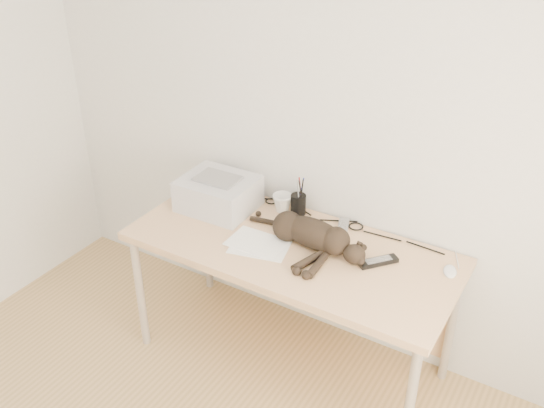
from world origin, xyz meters
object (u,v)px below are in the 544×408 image
Objects in this scene: printer at (218,193)px; mouse at (450,269)px; cat at (309,234)px; mug at (282,203)px; pen_cup at (298,204)px; desk at (299,259)px.

printer is 3.79× the size of mouse.
printer is 0.57× the size of cat.
mouse is at bearing 17.11° from cat.
pen_cup reaches higher than mug.
cat is (0.07, -0.05, 0.20)m from desk.
mug is 0.93m from mouse.
cat is 6.62× the size of mouse.
desk is 0.56m from printer.
mug reaches higher than desk.
mug is 1.02× the size of mouse.
mug is (-0.28, 0.22, -0.02)m from cat.
mug is at bearing 146.42° from cat.
printer reaches higher than cat.
mug is at bearing 139.56° from desk.
printer is at bearing 177.35° from cat.
desk is at bearing -40.44° from mug.
printer is at bearing 176.59° from desk.
mouse is at bearing -4.86° from mug.
pen_cup reaches higher than cat.
desk is at bearing -3.41° from printer.
pen_cup is (0.39, 0.16, -0.03)m from printer.
mouse is (0.72, 0.09, 0.15)m from desk.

